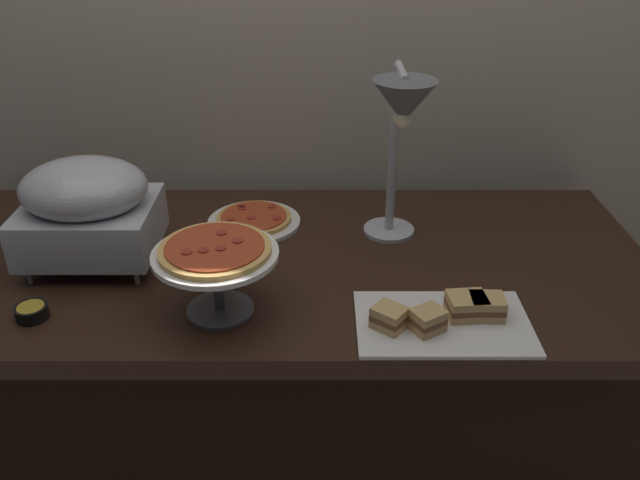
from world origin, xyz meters
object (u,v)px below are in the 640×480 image
Objects in this scene: chafing_dish at (88,207)px; sandwich_platter at (446,318)px; pizza_plate_front at (255,220)px; sauce_cup_far at (32,311)px; pizza_plate_center at (216,258)px; heat_lamp at (402,119)px; sauce_cup_near at (24,225)px.

chafing_dish reaches higher than sandwich_platter.
sauce_cup_far is (-0.45, -0.46, 0.00)m from pizza_plate_front.
sauce_cup_far is (-0.42, -0.03, -0.12)m from pizza_plate_center.
pizza_plate_center is (0.35, -0.22, -0.01)m from chafing_dish.
heat_lamp reaches higher than sauce_cup_far.
sauce_cup_near is (-1.01, 0.12, -0.34)m from heat_lamp.
chafing_dish is 0.68× the size of heat_lamp.
chafing_dish is 4.55× the size of sauce_cup_near.
pizza_plate_center is 3.89× the size of sauce_cup_near.
heat_lamp is 0.55m from pizza_plate_front.
heat_lamp is 1.25× the size of sandwich_platter.
pizza_plate_front is 3.71× the size of sauce_cup_near.
sandwich_platter reaches higher than sauce_cup_far.
sauce_cup_far is (-0.07, -0.25, -0.14)m from chafing_dish.
sauce_cup_near is at bearing 147.54° from pizza_plate_center.
sauce_cup_near is at bearing 158.49° from sandwich_platter.
sandwich_platter is at bearing -18.17° from chafing_dish.
heat_lamp is at bearing 2.60° from chafing_dish.
heat_lamp is at bearing -6.72° from sauce_cup_near.
heat_lamp is at bearing -24.19° from pizza_plate_front.
sauce_cup_near reaches higher than sauce_cup_far.
pizza_plate_center is at bearing -95.06° from pizza_plate_front.
heat_lamp reaches higher than pizza_plate_front.
sauce_cup_far is at bearing -176.44° from pizza_plate_center.
sauce_cup_far is at bearing -134.84° from pizza_plate_front.
pizza_plate_front is 0.69× the size of sandwich_platter.
pizza_plate_front is 0.67m from sandwich_platter.
sauce_cup_near is (-0.25, 0.15, -0.13)m from chafing_dish.
sandwich_platter is (0.50, -0.05, -0.12)m from pizza_plate_center.
sauce_cup_near is 0.44m from sauce_cup_far.
chafing_dish is 4.51× the size of sauce_cup_far.
pizza_plate_front is at bearing 155.81° from heat_lamp.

